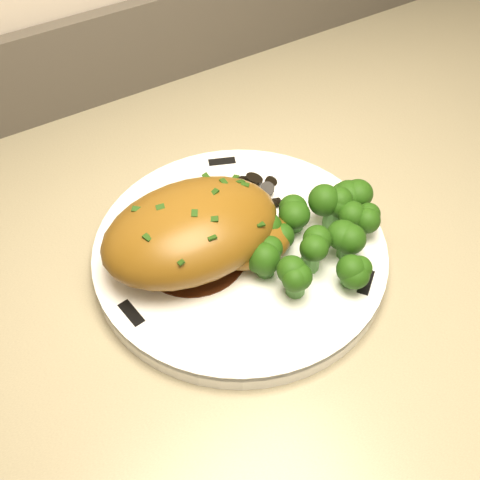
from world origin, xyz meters
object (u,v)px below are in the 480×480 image
plate (240,253)px  chicken_breast (198,232)px  counter (348,355)px  broccoli_florets (319,235)px

plate → chicken_breast: chicken_breast is taller
counter → chicken_breast: size_ratio=10.42×
counter → chicken_breast: (-0.26, -0.00, 0.47)m
counter → plate: 0.48m
counter → broccoli_florets: (-0.16, -0.06, 0.46)m
counter → chicken_breast: 0.54m
chicken_breast → plate: bearing=-13.6°
plate → chicken_breast: size_ratio=1.61×
plate → chicken_breast: 0.06m
chicken_breast → broccoli_florets: (0.10, -0.06, -0.01)m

